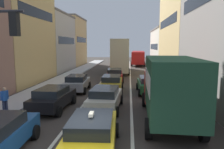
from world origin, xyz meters
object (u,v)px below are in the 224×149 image
at_px(bus_far_queue_secondary, 138,57).
at_px(pedestrian_mid_sidewalk, 5,98).
at_px(taxi_centre_lane_front, 92,133).
at_px(coupe_centre_lane_fourth, 115,75).
at_px(sedan_centre_lane_second, 105,98).
at_px(sedan_left_lane_third, 77,83).
at_px(removalist_box_truck, 169,87).
at_px(wagon_left_lane_second, 53,98).
at_px(bus_mid_queue_primary, 120,54).
at_px(hatchback_centre_lane_third, 112,83).
at_px(sedan_right_lane_behind_truck, 149,84).

height_order(bus_far_queue_secondary, pedestrian_mid_sidewalk, bus_far_queue_secondary).
height_order(taxi_centre_lane_front, coupe_centre_lane_fourth, taxi_centre_lane_front).
xyz_separation_m(sedan_centre_lane_second, bus_far_queue_secondary, (3.50, 33.11, 0.96)).
xyz_separation_m(sedan_left_lane_third, bus_far_queue_secondary, (6.73, 27.52, 0.96)).
bearing_deg(removalist_box_truck, sedan_left_lane_third, 44.39).
xyz_separation_m(bus_far_queue_secondary, pedestrian_mid_sidewalk, (-9.61, -34.39, -0.81)).
xyz_separation_m(removalist_box_truck, bus_far_queue_secondary, (-0.22, 35.16, -0.21)).
height_order(sedan_centre_lane_second, wagon_left_lane_second, same).
bearing_deg(pedestrian_mid_sidewalk, bus_mid_queue_primary, -79.65).
relative_size(coupe_centre_lane_fourth, bus_mid_queue_primary, 0.42).
xyz_separation_m(sedan_centre_lane_second, wagon_left_lane_second, (-3.42, -0.24, 0.00)).
bearing_deg(pedestrian_mid_sidewalk, bus_far_queue_secondary, -78.68).
bearing_deg(hatchback_centre_lane_third, sedan_left_lane_third, 90.86).
bearing_deg(sedan_right_lane_behind_truck, sedan_left_lane_third, 85.40).
distance_m(wagon_left_lane_second, pedestrian_mid_sidewalk, 2.89).
distance_m(bus_mid_queue_primary, bus_far_queue_secondary, 13.71).
bearing_deg(sedan_left_lane_third, bus_mid_queue_primary, -15.78).
bearing_deg(removalist_box_truck, bus_far_queue_secondary, 2.45).
xyz_separation_m(hatchback_centre_lane_third, pedestrian_mid_sidewalk, (-6.08, -6.95, 0.15)).
height_order(sedan_right_lane_behind_truck, bus_mid_queue_primary, bus_mid_queue_primary).
bearing_deg(bus_mid_queue_primary, sedan_centre_lane_second, 178.38).
bearing_deg(coupe_centre_lane_fourth, bus_far_queue_secondary, -12.15).
height_order(removalist_box_truck, sedan_centre_lane_second, removalist_box_truck).
bearing_deg(coupe_centre_lane_fourth, sedan_left_lane_third, 148.72).
height_order(taxi_centre_lane_front, sedan_left_lane_third, taxi_centre_lane_front).
height_order(taxi_centre_lane_front, bus_far_queue_secondary, bus_far_queue_secondary).
relative_size(removalist_box_truck, wagon_left_lane_second, 1.78).
bearing_deg(removalist_box_truck, taxi_centre_lane_front, 137.71).
relative_size(taxi_centre_lane_front, wagon_left_lane_second, 1.00).
relative_size(wagon_left_lane_second, coupe_centre_lane_fourth, 1.00).
height_order(removalist_box_truck, wagon_left_lane_second, removalist_box_truck).
bearing_deg(sedan_left_lane_third, removalist_box_truck, -140.03).
bearing_deg(removalist_box_truck, coupe_centre_lane_fourth, 18.16).
height_order(sedan_right_lane_behind_truck, pedestrian_mid_sidewalk, pedestrian_mid_sidewalk).
bearing_deg(hatchback_centre_lane_third, bus_far_queue_secondary, -7.89).
height_order(removalist_box_truck, hatchback_centre_lane_third, removalist_box_truck).
height_order(wagon_left_lane_second, bus_far_queue_secondary, bus_far_queue_secondary).
distance_m(wagon_left_lane_second, bus_mid_queue_primary, 20.52).
bearing_deg(sedan_left_lane_third, coupe_centre_lane_fourth, -30.89).
height_order(bus_mid_queue_primary, pedestrian_mid_sidewalk, bus_mid_queue_primary).
distance_m(wagon_left_lane_second, hatchback_centre_lane_third, 6.81).
distance_m(hatchback_centre_lane_third, bus_mid_queue_primary, 14.33).
bearing_deg(hatchback_centre_lane_third, coupe_centre_lane_fourth, 0.39).
xyz_separation_m(removalist_box_truck, wagon_left_lane_second, (-7.13, 1.80, -1.18)).
xyz_separation_m(taxi_centre_lane_front, sedan_left_lane_third, (-3.34, 11.32, -0.00)).
bearing_deg(hatchback_centre_lane_third, pedestrian_mid_sidewalk, 138.25).
xyz_separation_m(hatchback_centre_lane_third, sedan_right_lane_behind_truck, (3.35, -0.44, 0.00)).
bearing_deg(bus_far_queue_secondary, coupe_centre_lane_fourth, 173.33).
bearing_deg(bus_mid_queue_primary, hatchback_centre_lane_third, 178.04).
relative_size(removalist_box_truck, taxi_centre_lane_front, 1.78).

